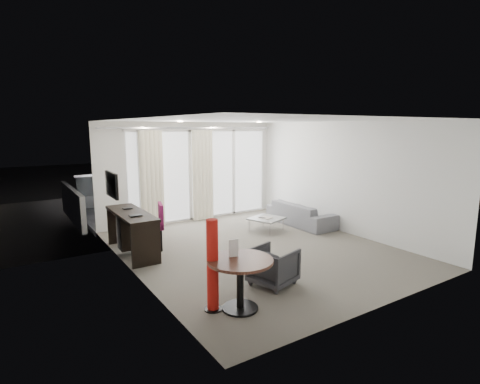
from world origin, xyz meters
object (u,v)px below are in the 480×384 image
desk (132,233)px  red_lamp (213,265)px  tub_armchair (273,266)px  rattan_chair_a (195,192)px  coffee_table (266,224)px  round_table (240,284)px  rattan_chair_b (233,189)px  desk_chair (150,227)px  sofa (301,214)px

desk → red_lamp: (0.22, -2.91, 0.22)m
tub_armchair → rattan_chair_a: bearing=-31.9°
desk → tub_armchair: size_ratio=2.70×
red_lamp → tub_armchair: size_ratio=1.93×
desk → red_lamp: 2.92m
red_lamp → coffee_table: red_lamp is taller
round_table → red_lamp: 0.46m
coffee_table → red_lamp: bearing=-137.0°
rattan_chair_a → rattan_chair_b: bearing=-27.3°
desk_chair → red_lamp: size_ratio=0.75×
round_table → tub_armchair: (0.89, 0.42, -0.06)m
desk_chair → coffee_table: (2.82, -0.15, -0.31)m
red_lamp → rattan_chair_a: size_ratio=1.49×
rattan_chair_b → coffee_table: bearing=-101.5°
tub_armchair → rattan_chair_a: size_ratio=0.77×
desk_chair → tub_armchair: size_ratio=1.44×
desk → desk_chair: 0.39m
desk → sofa: size_ratio=0.91×
desk_chair → coffee_table: bearing=12.2°
round_table → sofa: (3.76, 2.98, -0.08)m
red_lamp → tub_armchair: bearing=10.7°
sofa → rattan_chair_b: bearing=-0.5°
coffee_table → sofa: sofa is taller
round_table → coffee_table: 4.00m
red_lamp → desk: bearing=94.3°
desk_chair → red_lamp: red_lamp is taller
tub_armchair → desk: bearing=11.3°
desk_chair → round_table: size_ratio=1.06×
coffee_table → rattan_chair_a: 3.71m
desk → tub_armchair: bearing=-61.9°
round_table → coffee_table: size_ratio=1.26×
sofa → coffee_table: bearing=90.0°
coffee_table → rattan_chair_a: size_ratio=0.83×
red_lamp → sofa: (4.09, 2.79, -0.35)m
tub_armchair → coffee_table: (1.78, 2.56, -0.14)m
desk → red_lamp: bearing=-85.7°
desk_chair → rattan_chair_b: bearing=54.3°
desk → sofa: (4.30, -0.12, -0.13)m
round_table → red_lamp: (-0.32, 0.19, 0.28)m
coffee_table → rattan_chair_b: (1.12, 3.34, 0.29)m
desk_chair → red_lamp: (-0.17, -2.94, 0.16)m
desk_chair → red_lamp: 2.95m
tub_armchair → coffee_table: 3.12m
desk → rattan_chair_a: size_ratio=2.08×
red_lamp → round_table: bearing=-30.2°
tub_armchair → rattan_chair_a: (1.68, 6.26, 0.13)m
coffee_table → rattan_chair_b: 3.54m
desk_chair → rattan_chair_b: desk_chair is taller
desk → rattan_chair_a: 4.75m
desk_chair → sofa: (3.91, -0.15, -0.19)m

